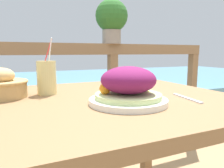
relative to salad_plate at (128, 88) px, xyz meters
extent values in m
cube|color=olive|center=(-0.05, 0.15, -0.08)|extent=(1.12, 0.93, 0.04)
cube|color=olive|center=(0.45, 0.55, -0.46)|extent=(0.06, 0.06, 0.72)
cube|color=brown|center=(-0.05, 1.02, 0.15)|extent=(2.80, 0.08, 0.09)
cube|color=brown|center=(0.41, 1.02, -0.36)|extent=(0.07, 0.07, 0.93)
cube|color=brown|center=(1.32, 1.02, -0.36)|extent=(0.07, 0.07, 0.93)
cube|color=#568EA8|center=(-0.05, 3.52, -0.61)|extent=(12.00, 4.00, 0.42)
cylinder|color=white|center=(0.00, 0.00, -0.05)|extent=(0.28, 0.28, 0.02)
cylinder|color=#C6DB8E|center=(0.00, 0.00, -0.03)|extent=(0.24, 0.24, 0.02)
ellipsoid|color=#72194C|center=(0.00, 0.00, 0.03)|extent=(0.20, 0.20, 0.10)
sphere|color=orange|center=(0.08, 0.02, 0.00)|extent=(0.04, 0.04, 0.04)
sphere|color=orange|center=(-0.08, 0.02, 0.00)|extent=(0.04, 0.04, 0.04)
cylinder|color=#DBCC7F|center=(-0.24, 0.31, 0.01)|extent=(0.08, 0.08, 0.15)
cylinder|color=red|center=(-0.24, 0.32, 0.08)|extent=(0.08, 0.03, 0.21)
cylinder|color=white|center=(-0.23, 0.31, 0.08)|extent=(0.03, 0.07, 0.21)
cylinder|color=tan|center=(-0.42, 0.31, -0.02)|extent=(0.20, 0.20, 0.07)
torus|color=tan|center=(-0.42, 0.31, 0.01)|extent=(0.21, 0.21, 0.01)
ellipsoid|color=tan|center=(-0.42, 0.31, 0.03)|extent=(0.11, 0.11, 0.06)
cylinder|color=gray|center=(0.40, 1.02, 0.25)|extent=(0.16, 0.16, 0.11)
sphere|color=#285B23|center=(0.40, 1.02, 0.42)|extent=(0.27, 0.27, 0.27)
cube|color=silver|center=(0.26, -0.02, -0.06)|extent=(0.04, 0.18, 0.00)
camera|label=1|loc=(-0.37, -0.67, 0.13)|focal=35.00mm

